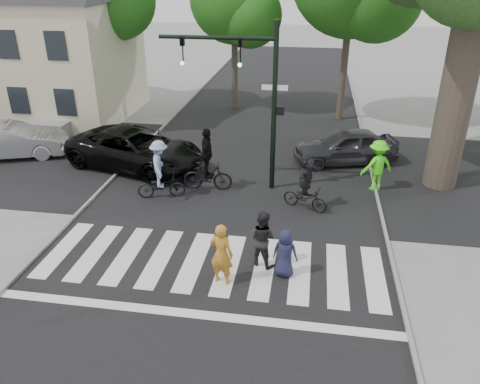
# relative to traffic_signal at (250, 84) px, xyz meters

# --- Properties ---
(ground) EXTENTS (120.00, 120.00, 0.00)m
(ground) POSITION_rel_traffic_signal_xyz_m (-0.35, -6.20, -3.90)
(ground) COLOR gray
(ground) RESTS_ON ground
(road_stem) EXTENTS (10.00, 70.00, 0.01)m
(road_stem) POSITION_rel_traffic_signal_xyz_m (-0.35, -1.20, -3.90)
(road_stem) COLOR black
(road_stem) RESTS_ON ground
(road_cross) EXTENTS (70.00, 10.00, 0.01)m
(road_cross) POSITION_rel_traffic_signal_xyz_m (-0.35, 1.80, -3.89)
(road_cross) COLOR black
(road_cross) RESTS_ON ground
(curb_left) EXTENTS (0.10, 70.00, 0.10)m
(curb_left) POSITION_rel_traffic_signal_xyz_m (-5.40, -1.20, -3.85)
(curb_left) COLOR gray
(curb_left) RESTS_ON ground
(curb_right) EXTENTS (0.10, 70.00, 0.10)m
(curb_right) POSITION_rel_traffic_signal_xyz_m (4.70, -1.20, -3.85)
(curb_right) COLOR gray
(curb_right) RESTS_ON ground
(crosswalk) EXTENTS (10.00, 3.85, 0.01)m
(crosswalk) POSITION_rel_traffic_signal_xyz_m (-0.35, -5.54, -3.89)
(crosswalk) COLOR silver
(crosswalk) RESTS_ON ground
(traffic_signal) EXTENTS (4.45, 0.29, 6.00)m
(traffic_signal) POSITION_rel_traffic_signal_xyz_m (0.00, 0.00, 0.00)
(traffic_signal) COLOR black
(traffic_signal) RESTS_ON ground
(bg_tree_2) EXTENTS (5.04, 4.80, 8.40)m
(bg_tree_2) POSITION_rel_traffic_signal_xyz_m (-2.11, 10.42, 1.88)
(bg_tree_2) COLOR brown
(bg_tree_2) RESTS_ON ground
(house) EXTENTS (8.40, 8.10, 8.82)m
(house) POSITION_rel_traffic_signal_xyz_m (-11.85, 7.78, -0.10)
(house) COLOR beige
(house) RESTS_ON ground
(pedestrian_woman) EXTENTS (0.72, 0.56, 1.75)m
(pedestrian_woman) POSITION_rel_traffic_signal_xyz_m (0.11, -6.02, -3.03)
(pedestrian_woman) COLOR #BC7D25
(pedestrian_woman) RESTS_ON ground
(pedestrian_child) EXTENTS (0.73, 0.53, 1.39)m
(pedestrian_child) POSITION_rel_traffic_signal_xyz_m (1.72, -5.45, -3.21)
(pedestrian_child) COLOR #1C1F3C
(pedestrian_child) RESTS_ON ground
(pedestrian_adult) EXTENTS (0.99, 0.90, 1.66)m
(pedestrian_adult) POSITION_rel_traffic_signal_xyz_m (1.05, -5.03, -3.07)
(pedestrian_adult) COLOR black
(pedestrian_adult) RESTS_ON ground
(cyclist_left) EXTENTS (1.79, 1.23, 2.15)m
(cyclist_left) POSITION_rel_traffic_signal_xyz_m (-3.00, -1.43, -2.97)
(cyclist_left) COLOR black
(cyclist_left) RESTS_ON ground
(cyclist_mid) EXTENTS (1.85, 1.14, 2.37)m
(cyclist_mid) POSITION_rel_traffic_signal_xyz_m (-1.49, -0.52, -2.93)
(cyclist_mid) COLOR black
(cyclist_mid) RESTS_ON ground
(cyclist_right) EXTENTS (1.70, 1.57, 2.04)m
(cyclist_right) POSITION_rel_traffic_signal_xyz_m (2.14, -1.51, -2.99)
(cyclist_right) COLOR black
(cyclist_right) RESTS_ON ground
(car_suv) EXTENTS (6.33, 4.24, 1.61)m
(car_suv) POSITION_rel_traffic_signal_xyz_m (-4.86, 1.11, -3.09)
(car_suv) COLOR black
(car_suv) RESTS_ON ground
(car_silver) EXTENTS (4.79, 3.02, 1.49)m
(car_silver) POSITION_rel_traffic_signal_xyz_m (-10.58, 1.37, -3.16)
(car_silver) COLOR #AAABAF
(car_silver) RESTS_ON ground
(car_grey) EXTENTS (4.63, 2.86, 1.47)m
(car_grey) POSITION_rel_traffic_signal_xyz_m (3.64, 2.98, -3.17)
(car_grey) COLOR #2F2E33
(car_grey) RESTS_ON ground
(bystander_hivis) EXTENTS (1.43, 1.17, 1.92)m
(bystander_hivis) POSITION_rel_traffic_signal_xyz_m (4.66, 0.48, -2.94)
(bystander_hivis) COLOR #4DFF1A
(bystander_hivis) RESTS_ON ground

